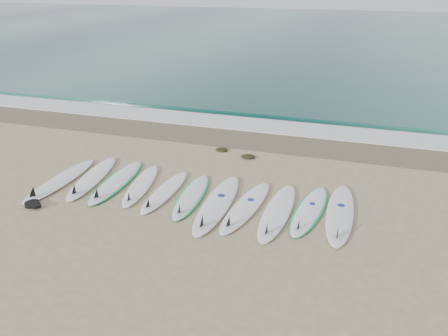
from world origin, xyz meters
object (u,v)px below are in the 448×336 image
(surfboard_0, at_px, (59,181))
(surfboard_5, at_px, (191,196))
(surfboard_10, at_px, (340,214))
(leash_coil, at_px, (33,204))

(surfboard_0, distance_m, surfboard_5, 3.38)
(surfboard_10, bearing_deg, leash_coil, -166.91)
(surfboard_5, bearing_deg, surfboard_10, -1.50)
(surfboard_0, bearing_deg, surfboard_5, 4.29)
(surfboard_0, relative_size, leash_coil, 5.83)
(surfboard_5, distance_m, leash_coil, 3.47)
(surfboard_5, bearing_deg, surfboard_0, 179.60)
(surfboard_5, bearing_deg, leash_coil, -160.54)
(surfboard_0, xyz_separation_m, surfboard_10, (6.68, 0.38, 0.00))
(surfboard_10, bearing_deg, surfboard_5, -177.64)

